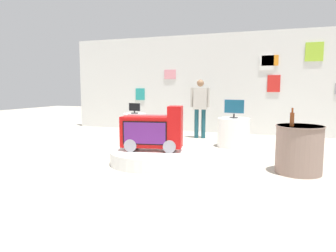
{
  "coord_description": "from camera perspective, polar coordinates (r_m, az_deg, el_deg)",
  "views": [
    {
      "loc": [
        1.98,
        -5.7,
        1.45
      ],
      "look_at": [
        -0.11,
        0.02,
        0.71
      ],
      "focal_mm": 33.71,
      "sensor_mm": 36.0,
      "label": 1
    }
  ],
  "objects": [
    {
      "name": "novelty_firetruck_tv",
      "position": [
        5.99,
        -2.77,
        -1.18
      ],
      "size": [
        1.21,
        0.6,
        0.86
      ],
      "color": "gray",
      "rests_on": "main_display_pedestal"
    },
    {
      "name": "display_pedestal_center_rear",
      "position": [
        9.14,
        -6.04,
        0.04
      ],
      "size": [
        0.65,
        0.65,
        0.71
      ],
      "primitive_type": "cylinder",
      "color": "white",
      "rests_on": "ground"
    },
    {
      "name": "ground_plane",
      "position": [
        6.21,
        0.88,
        -6.54
      ],
      "size": [
        30.0,
        30.0,
        0.0
      ],
      "primitive_type": "plane",
      "color": "#A8A091"
    },
    {
      "name": "tv_on_center_rear",
      "position": [
        9.09,
        -6.08,
        3.21
      ],
      "size": [
        0.38,
        0.21,
        0.3
      ],
      "color": "black",
      "rests_on": "display_pedestal_center_rear"
    },
    {
      "name": "bottle_on_side_table",
      "position": [
        5.55,
        21.51,
        1.21
      ],
      "size": [
        0.07,
        0.07,
        0.3
      ],
      "color": "brown",
      "rests_on": "side_table_round"
    },
    {
      "name": "back_wall_display",
      "position": [
        10.26,
        9.04,
        7.56
      ],
      "size": [
        10.3,
        0.13,
        3.14
      ],
      "color": "silver",
      "rests_on": "ground"
    },
    {
      "name": "shopper_browsing_near_truck",
      "position": [
        9.08,
        5.84,
        3.96
      ],
      "size": [
        0.56,
        0.25,
        1.68
      ],
      "color": "#194751",
      "rests_on": "ground"
    },
    {
      "name": "side_table_round",
      "position": [
        5.78,
        22.61,
        -3.87
      ],
      "size": [
        0.79,
        0.79,
        0.82
      ],
      "color": "gray",
      "rests_on": "ground"
    },
    {
      "name": "display_pedestal_left_rear",
      "position": [
        7.88,
        11.75,
        -1.16
      ],
      "size": [
        0.78,
        0.78,
        0.71
      ],
      "primitive_type": "cylinder",
      "color": "white",
      "rests_on": "ground"
    },
    {
      "name": "tv_on_left_rear",
      "position": [
        7.82,
        11.87,
        3.28
      ],
      "size": [
        0.52,
        0.21,
        0.46
      ],
      "color": "black",
      "rests_on": "display_pedestal_left_rear"
    },
    {
      "name": "main_display_pedestal",
      "position": [
        6.08,
        -2.95,
        -5.61
      ],
      "size": [
        1.58,
        1.58,
        0.25
      ],
      "primitive_type": "cylinder",
      "color": "white",
      "rests_on": "ground"
    }
  ]
}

